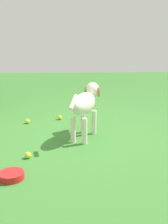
{
  "coord_description": "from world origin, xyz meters",
  "views": [
    {
      "loc": [
        0.14,
        3.13,
        1.16
      ],
      "look_at": [
        -0.0,
        0.03,
        0.33
      ],
      "focal_mm": 42.9,
      "sensor_mm": 36.0,
      "label": 1
    }
  ],
  "objects_px": {
    "tennis_ball_1": "(28,155)",
    "water_bowl": "(12,175)",
    "tennis_ball_2": "(28,121)",
    "dog": "(85,103)",
    "tennis_ball_0": "(60,117)"
  },
  "relations": [
    {
      "from": "tennis_ball_1",
      "to": "water_bowl",
      "type": "xyz_separation_m",
      "value": [
        0.08,
        0.42,
        -0.0
      ]
    },
    {
      "from": "tennis_ball_2",
      "to": "water_bowl",
      "type": "height_order",
      "value": "tennis_ball_2"
    },
    {
      "from": "dog",
      "to": "water_bowl",
      "type": "bearing_deg",
      "value": 167.75
    },
    {
      "from": "tennis_ball_2",
      "to": "water_bowl",
      "type": "bearing_deg",
      "value": 94.06
    },
    {
      "from": "tennis_ball_0",
      "to": "water_bowl",
      "type": "xyz_separation_m",
      "value": [
        0.34,
        1.79,
        -0.0
      ]
    },
    {
      "from": "tennis_ball_1",
      "to": "tennis_ball_2",
      "type": "distance_m",
      "value": 1.21
    },
    {
      "from": "tennis_ball_2",
      "to": "water_bowl",
      "type": "distance_m",
      "value": 1.62
    },
    {
      "from": "tennis_ball_1",
      "to": "water_bowl",
      "type": "distance_m",
      "value": 0.42
    },
    {
      "from": "tennis_ball_1",
      "to": "tennis_ball_2",
      "type": "relative_size",
      "value": 1.0
    },
    {
      "from": "dog",
      "to": "tennis_ball_0",
      "type": "xyz_separation_m",
      "value": [
        0.35,
        -0.75,
        -0.39
      ]
    },
    {
      "from": "dog",
      "to": "tennis_ball_1",
      "type": "height_order",
      "value": "dog"
    },
    {
      "from": "tennis_ball_0",
      "to": "tennis_ball_2",
      "type": "relative_size",
      "value": 1.0
    },
    {
      "from": "water_bowl",
      "to": "tennis_ball_1",
      "type": "bearing_deg",
      "value": -100.39
    },
    {
      "from": "dog",
      "to": "tennis_ball_1",
      "type": "xyz_separation_m",
      "value": [
        0.62,
        0.62,
        -0.39
      ]
    },
    {
      "from": "tennis_ball_0",
      "to": "tennis_ball_2",
      "type": "xyz_separation_m",
      "value": [
        0.46,
        0.18,
        0.0
      ]
    }
  ]
}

